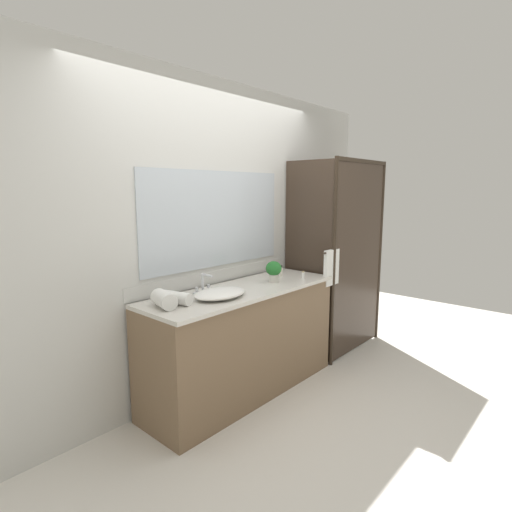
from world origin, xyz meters
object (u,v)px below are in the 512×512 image
(amenity_bottle_conditioner, at_px, (281,271))
(rolled_towel_middle, at_px, (177,298))
(faucet, at_px, (203,287))
(rolled_towel_near_edge, at_px, (164,299))
(amenity_bottle_body_wash, at_px, (303,275))
(potted_plant, at_px, (274,270))
(sink_basin, at_px, (220,293))

(amenity_bottle_conditioner, height_order, rolled_towel_middle, amenity_bottle_conditioner)
(faucet, bearing_deg, amenity_bottle_conditioner, -4.28)
(amenity_bottle_conditioner, relative_size, rolled_towel_near_edge, 0.48)
(faucet, relative_size, amenity_bottle_body_wash, 2.37)
(faucet, distance_m, rolled_towel_middle, 0.34)
(potted_plant, height_order, amenity_bottle_body_wash, potted_plant)
(sink_basin, bearing_deg, amenity_bottle_body_wash, -6.06)
(faucet, bearing_deg, rolled_towel_near_edge, -167.61)
(sink_basin, bearing_deg, rolled_towel_near_edge, 168.48)
(sink_basin, height_order, rolled_towel_near_edge, rolled_towel_near_edge)
(rolled_towel_middle, bearing_deg, amenity_bottle_conditioner, 1.21)
(amenity_bottle_body_wash, height_order, rolled_towel_near_edge, rolled_towel_near_edge)
(faucet, relative_size, potted_plant, 0.92)
(sink_basin, relative_size, rolled_towel_middle, 1.95)
(faucet, bearing_deg, potted_plant, -14.24)
(potted_plant, height_order, rolled_towel_middle, potted_plant)
(potted_plant, bearing_deg, rolled_towel_middle, 175.66)
(potted_plant, distance_m, amenity_bottle_body_wash, 0.31)
(amenity_bottle_conditioner, distance_m, rolled_towel_middle, 1.22)
(potted_plant, bearing_deg, rolled_towel_near_edge, 176.28)
(faucet, xyz_separation_m, potted_plant, (0.66, -0.17, 0.06))
(amenity_bottle_conditioner, relative_size, rolled_towel_middle, 0.46)
(faucet, distance_m, rolled_towel_near_edge, 0.45)
(sink_basin, xyz_separation_m, faucet, (0.00, 0.19, 0.02))
(faucet, relative_size, amenity_bottle_conditioner, 1.65)
(potted_plant, distance_m, rolled_towel_near_edge, 1.10)
(sink_basin, distance_m, potted_plant, 0.66)
(sink_basin, distance_m, rolled_towel_near_edge, 0.45)
(sink_basin, relative_size, potted_plant, 2.37)
(sink_basin, relative_size, faucet, 2.58)
(sink_basin, distance_m, rolled_towel_middle, 0.34)
(amenity_bottle_body_wash, bearing_deg, sink_basin, 173.94)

